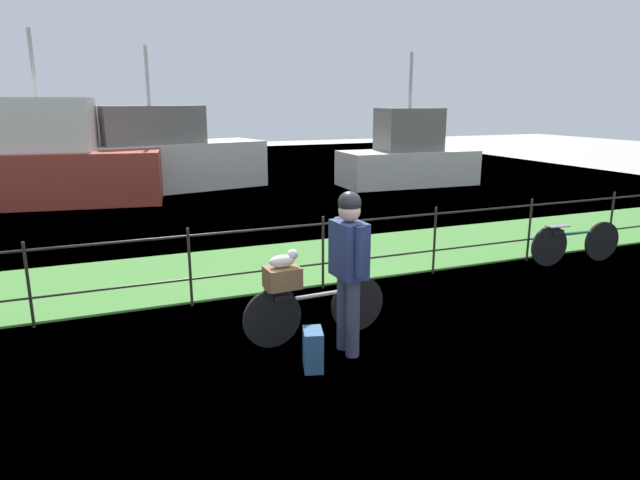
# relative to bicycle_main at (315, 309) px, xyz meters

# --- Properties ---
(ground_plane) EXTENTS (60.00, 60.00, 0.00)m
(ground_plane) POSITION_rel_bicycle_main_xyz_m (0.73, -0.79, -0.34)
(ground_plane) COLOR #B2ADA3
(grass_strip) EXTENTS (27.00, 2.40, 0.03)m
(grass_strip) POSITION_rel_bicycle_main_xyz_m (0.73, 2.80, -0.32)
(grass_strip) COLOR #478438
(grass_strip) RESTS_ON ground
(harbor_water) EXTENTS (30.00, 30.00, 0.00)m
(harbor_water) POSITION_rel_bicycle_main_xyz_m (0.73, 10.78, -0.34)
(harbor_water) COLOR #426684
(harbor_water) RESTS_ON ground
(iron_fence) EXTENTS (18.04, 0.04, 1.02)m
(iron_fence) POSITION_rel_bicycle_main_xyz_m (0.73, 1.51, 0.25)
(iron_fence) COLOR #28231E
(iron_fence) RESTS_ON ground
(bicycle_main) EXTENTS (1.65, 0.18, 0.64)m
(bicycle_main) POSITION_rel_bicycle_main_xyz_m (0.00, 0.00, 0.00)
(bicycle_main) COLOR black
(bicycle_main) RESTS_ON ground
(wooden_crate) EXTENTS (0.36, 0.30, 0.22)m
(wooden_crate) POSITION_rel_bicycle_main_xyz_m (-0.37, -0.02, 0.41)
(wooden_crate) COLOR brown
(wooden_crate) RESTS_ON bicycle_main
(terrier_dog) EXTENTS (0.32, 0.15, 0.18)m
(terrier_dog) POSITION_rel_bicycle_main_xyz_m (-0.34, -0.02, 0.60)
(terrier_dog) COLOR silver
(terrier_dog) RESTS_ON wooden_crate
(cyclist_person) EXTENTS (0.28, 0.54, 1.68)m
(cyclist_person) POSITION_rel_bicycle_main_xyz_m (0.19, -0.44, 0.66)
(cyclist_person) COLOR #383D51
(cyclist_person) RESTS_ON ground
(backpack_on_paving) EXTENTS (0.25, 0.32, 0.40)m
(backpack_on_paving) POSITION_rel_bicycle_main_xyz_m (-0.28, -0.65, -0.14)
(backpack_on_paving) COLOR #28517A
(backpack_on_paving) RESTS_ON ground
(bicycle_parked) EXTENTS (1.67, 0.22, 0.64)m
(bicycle_parked) POSITION_rel_bicycle_main_xyz_m (4.91, 1.11, 0.00)
(bicycle_parked) COLOR black
(bicycle_parked) RESTS_ON ground
(moored_boat_near) EXTENTS (5.87, 3.08, 4.21)m
(moored_boat_near) POSITION_rel_bicycle_main_xyz_m (-3.16, 10.27, 0.62)
(moored_boat_near) COLOR #9E3328
(moored_boat_near) RESTS_ON ground
(moored_boat_mid) EXTENTS (4.21, 1.87, 3.91)m
(moored_boat_mid) POSITION_rel_bicycle_main_xyz_m (6.92, 9.54, 0.50)
(moored_boat_mid) COLOR silver
(moored_boat_mid) RESTS_ON ground
(moored_boat_far) EXTENTS (6.66, 3.22, 3.99)m
(moored_boat_far) POSITION_rel_bicycle_main_xyz_m (-0.43, 11.24, 0.57)
(moored_boat_far) COLOR silver
(moored_boat_far) RESTS_ON ground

